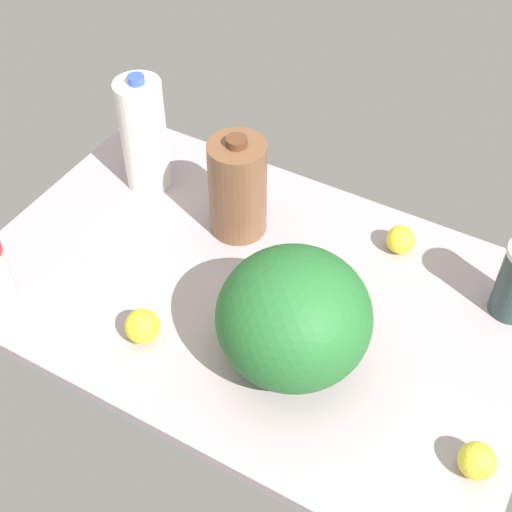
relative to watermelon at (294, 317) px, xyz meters
The scene contains 7 objects.
countertop 23.84cm from the watermelon, 39.51° to the right, with size 120.00×76.00×3.00cm, color #A6979C.
watermelon is the anchor object (origin of this frame).
milk_jug 62.63cm from the watermelon, 28.65° to the right, with size 10.84×10.84×29.78cm.
chocolate_milk_jug 38.59cm from the watermelon, 44.11° to the right, with size 12.92×12.92×25.19cm.
lemon_far_back 39.81cm from the watermelon, 100.89° to the right, with size 6.40×6.40×6.40cm, color yellow.
lemon_beside_bowl 39.72cm from the watermelon, behind, with size 6.53×6.53×6.53cm, color yellow.
lemon_loose 31.11cm from the watermelon, 19.76° to the left, with size 7.03×7.03×7.03cm, color yellow.
Camera 1 is at (-49.09, 86.93, 117.33)cm, focal length 50.00 mm.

